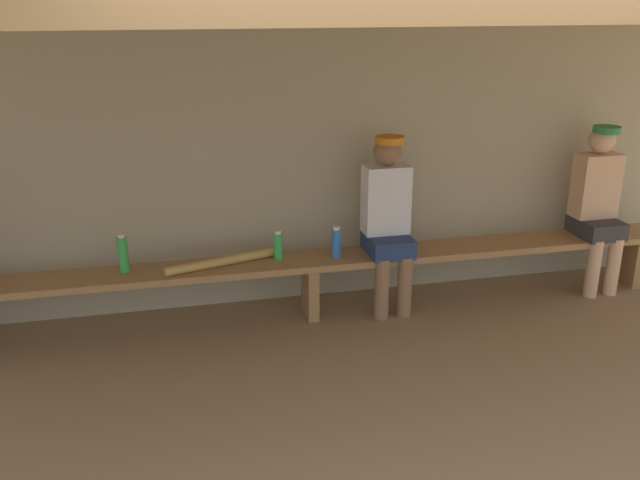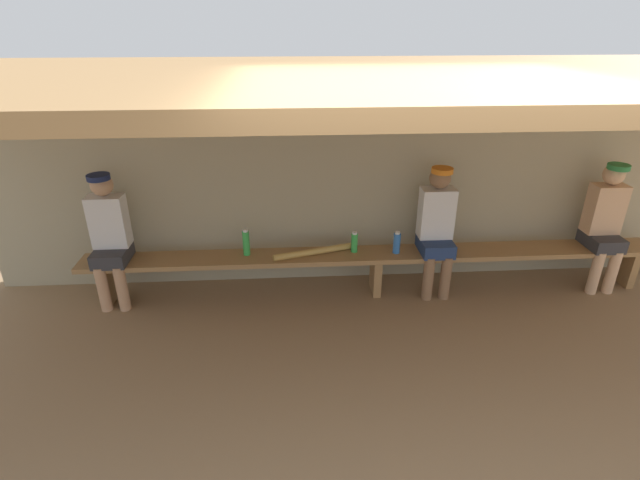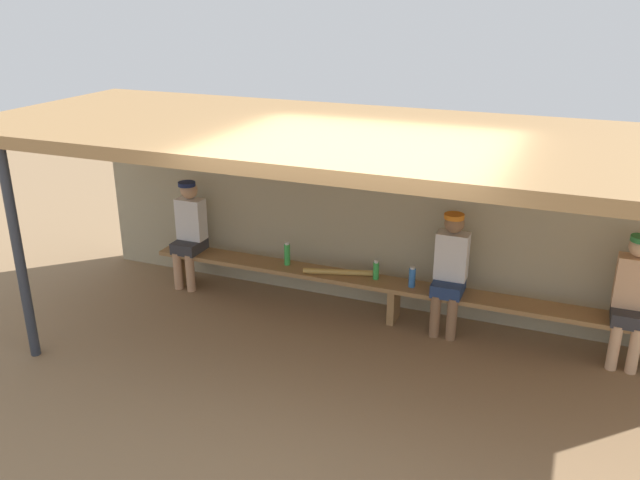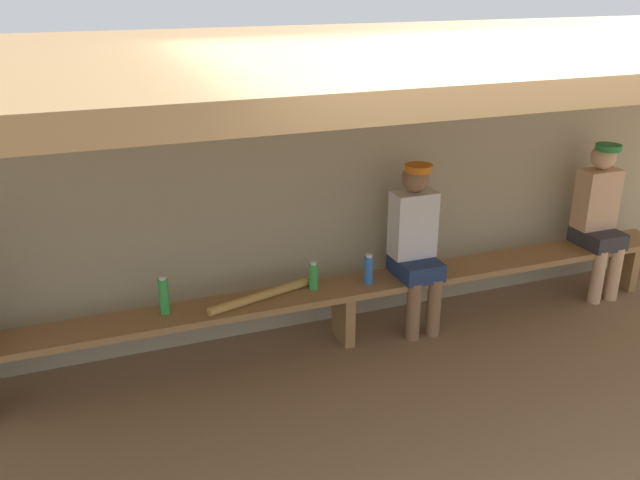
{
  "view_description": "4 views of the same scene",
  "coord_description": "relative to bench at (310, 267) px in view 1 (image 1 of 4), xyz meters",
  "views": [
    {
      "loc": [
        -1.0,
        -3.09,
        2.31
      ],
      "look_at": [
        -0.03,
        1.11,
        0.76
      ],
      "focal_mm": 38.44,
      "sensor_mm": 36.0,
      "label": 1
    },
    {
      "loc": [
        -0.88,
        -2.85,
        2.69
      ],
      "look_at": [
        -0.62,
        1.08,
        0.84
      ],
      "focal_mm": 27.12,
      "sensor_mm": 36.0,
      "label": 2
    },
    {
      "loc": [
        1.72,
        -4.94,
        3.52
      ],
      "look_at": [
        -0.78,
        1.26,
        0.97
      ],
      "focal_mm": 36.88,
      "sensor_mm": 36.0,
      "label": 3
    },
    {
      "loc": [
        -1.83,
        -2.77,
        2.69
      ],
      "look_at": [
        -0.33,
        1.18,
        1.02
      ],
      "focal_mm": 38.38,
      "sensor_mm": 36.0,
      "label": 4
    }
  ],
  "objects": [
    {
      "name": "back_wall",
      "position": [
        0.0,
        0.45,
        0.71
      ],
      "size": [
        8.0,
        0.2,
        2.2
      ],
      "primitive_type": "cube",
      "color": "tan",
      "rests_on": "ground"
    },
    {
      "name": "player_in_blue",
      "position": [
        2.38,
        0.0,
        0.36
      ],
      "size": [
        0.34,
        0.42,
        1.34
      ],
      "color": "#333338",
      "rests_on": "ground"
    },
    {
      "name": "water_bottle_green",
      "position": [
        -1.33,
        0.04,
        0.21
      ],
      "size": [
        0.07,
        0.07,
        0.28
      ],
      "color": "green",
      "rests_on": "bench"
    },
    {
      "name": "water_bottle_orange",
      "position": [
        0.2,
        -0.01,
        0.19
      ],
      "size": [
        0.07,
        0.07,
        0.24
      ],
      "color": "blue",
      "rests_on": "bench"
    },
    {
      "name": "water_bottle_blue",
      "position": [
        -0.23,
        0.04,
        0.18
      ],
      "size": [
        0.07,
        0.07,
        0.22
      ],
      "color": "green",
      "rests_on": "bench"
    },
    {
      "name": "bench",
      "position": [
        0.0,
        0.0,
        0.0
      ],
      "size": [
        6.0,
        0.36,
        0.46
      ],
      "color": "#9E7547",
      "rests_on": "ground"
    },
    {
      "name": "dugout_roof",
      "position": [
        0.0,
        -0.85,
        1.87
      ],
      "size": [
        8.0,
        2.8,
        0.12
      ],
      "primitive_type": "cube",
      "color": "#9E7547",
      "rests_on": "back_wall"
    },
    {
      "name": "ground_plane",
      "position": [
        0.0,
        -1.55,
        -0.39
      ],
      "size": [
        24.0,
        24.0,
        0.0
      ],
      "primitive_type": "plane",
      "color": "#8C6D4C"
    },
    {
      "name": "player_with_sunglasses",
      "position": [
        0.6,
        0.0,
        0.36
      ],
      "size": [
        0.34,
        0.42,
        1.34
      ],
      "color": "navy",
      "rests_on": "ground"
    },
    {
      "name": "baseball_bat",
      "position": [
        -0.64,
        -0.0,
        0.11
      ],
      "size": [
        0.86,
        0.31,
        0.07
      ],
      "primitive_type": "cylinder",
      "rotation": [
        0.0,
        1.57,
        0.28
      ],
      "color": "tan",
      "rests_on": "bench"
    }
  ]
}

